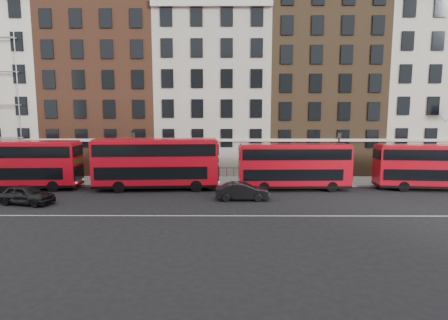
{
  "coord_description": "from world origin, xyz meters",
  "views": [
    {
      "loc": [
        1.49,
        -25.45,
        6.91
      ],
      "look_at": [
        1.34,
        5.0,
        3.0
      ],
      "focal_mm": 28.0,
      "sensor_mm": 36.0,
      "label": 1
    }
  ],
  "objects_px": {
    "bus_d": "(432,166)",
    "bus_c": "(294,165)",
    "bus_a": "(19,164)",
    "car_rear": "(26,195)",
    "bus_b": "(156,162)",
    "car_front": "(242,191)"
  },
  "relations": [
    {
      "from": "bus_b",
      "to": "car_rear",
      "type": "distance_m",
      "value": 10.79
    },
    {
      "from": "bus_a",
      "to": "car_front",
      "type": "xyz_separation_m",
      "value": [
        20.57,
        -3.94,
        -1.72
      ]
    },
    {
      "from": "bus_a",
      "to": "bus_d",
      "type": "bearing_deg",
      "value": -2.16
    },
    {
      "from": "bus_a",
      "to": "bus_b",
      "type": "relative_size",
      "value": 0.95
    },
    {
      "from": "bus_b",
      "to": "bus_c",
      "type": "relative_size",
      "value": 1.12
    },
    {
      "from": "bus_a",
      "to": "bus_b",
      "type": "height_order",
      "value": "bus_b"
    },
    {
      "from": "bus_b",
      "to": "bus_d",
      "type": "distance_m",
      "value": 25.56
    },
    {
      "from": "bus_c",
      "to": "car_front",
      "type": "bearing_deg",
      "value": -143.14
    },
    {
      "from": "bus_b",
      "to": "car_front",
      "type": "relative_size",
      "value": 2.63
    },
    {
      "from": "bus_d",
      "to": "bus_c",
      "type": "bearing_deg",
      "value": -174.61
    },
    {
      "from": "bus_b",
      "to": "bus_a",
      "type": "bearing_deg",
      "value": 176.37
    },
    {
      "from": "bus_a",
      "to": "car_rear",
      "type": "bearing_deg",
      "value": -58.42
    },
    {
      "from": "car_rear",
      "to": "bus_d",
      "type": "bearing_deg",
      "value": -68.31
    },
    {
      "from": "bus_c",
      "to": "bus_d",
      "type": "bearing_deg",
      "value": -1.68
    },
    {
      "from": "bus_b",
      "to": "bus_d",
      "type": "height_order",
      "value": "bus_b"
    },
    {
      "from": "car_rear",
      "to": "bus_c",
      "type": "bearing_deg",
      "value": -63.29
    },
    {
      "from": "bus_c",
      "to": "car_rear",
      "type": "distance_m",
      "value": 22.61
    },
    {
      "from": "bus_a",
      "to": "bus_c",
      "type": "height_order",
      "value": "bus_a"
    },
    {
      "from": "bus_a",
      "to": "bus_c",
      "type": "xyz_separation_m",
      "value": [
        25.51,
        0.0,
        -0.14
      ]
    },
    {
      "from": "bus_c",
      "to": "car_rear",
      "type": "height_order",
      "value": "bus_c"
    },
    {
      "from": "car_rear",
      "to": "car_front",
      "type": "relative_size",
      "value": 1.02
    },
    {
      "from": "car_rear",
      "to": "bus_b",
      "type": "bearing_deg",
      "value": -46.57
    }
  ]
}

